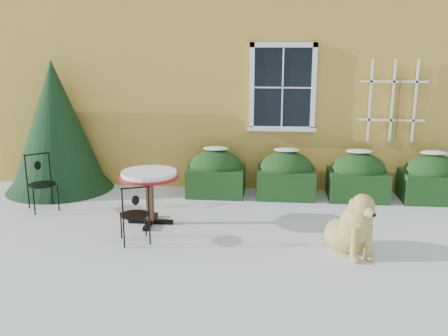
# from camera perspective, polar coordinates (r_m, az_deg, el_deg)

# --- Properties ---
(ground) EXTENTS (80.00, 80.00, 0.00)m
(ground) POSITION_cam_1_polar(r_m,az_deg,el_deg) (7.03, -0.80, -9.12)
(ground) COLOR white
(ground) RESTS_ON ground
(house) EXTENTS (12.40, 8.40, 6.40)m
(house) POSITION_cam_1_polar(r_m,az_deg,el_deg) (13.45, 2.58, 15.91)
(house) COLOR gold
(house) RESTS_ON ground
(hedge_row) EXTENTS (4.95, 0.80, 0.91)m
(hedge_row) POSITION_cam_1_polar(r_m,az_deg,el_deg) (9.32, 11.09, -0.92)
(hedge_row) COLOR black
(hedge_row) RESTS_ON ground
(evergreen_shrub) EXTENTS (2.05, 2.05, 2.48)m
(evergreen_shrub) POSITION_cam_1_polar(r_m,az_deg,el_deg) (10.09, -18.55, 3.21)
(evergreen_shrub) COLOR black
(evergreen_shrub) RESTS_ON ground
(bistro_table) EXTENTS (0.92, 0.92, 0.85)m
(bistro_table) POSITION_cam_1_polar(r_m,az_deg,el_deg) (7.81, -8.54, -1.38)
(bistro_table) COLOR black
(bistro_table) RESTS_ON ground
(patio_chair_near) EXTENTS (0.50, 0.50, 0.86)m
(patio_chair_near) POSITION_cam_1_polar(r_m,az_deg,el_deg) (7.18, -10.15, -5.16)
(patio_chair_near) COLOR black
(patio_chair_near) RESTS_ON ground
(patio_chair_far) EXTENTS (0.59, 0.59, 0.95)m
(patio_chair_far) POSITION_cam_1_polar(r_m,az_deg,el_deg) (9.03, -20.15, -1.54)
(patio_chair_far) COLOR black
(patio_chair_far) RESTS_ON ground
(dog) EXTENTS (0.79, 1.00, 0.92)m
(dog) POSITION_cam_1_polar(r_m,az_deg,el_deg) (6.93, 14.47, -6.63)
(dog) COLOR tan
(dog) RESTS_ON ground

